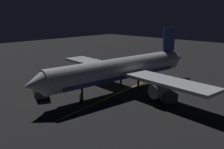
% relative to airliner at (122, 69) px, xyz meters
% --- Properties ---
extents(ground_plane, '(180.00, 180.00, 0.20)m').
position_rel_airliner_xyz_m(ground_plane, '(0.06, 0.59, -4.10)').
color(ground_plane, black).
extents(apron_guide_stripe, '(3.70, 23.61, 0.01)m').
position_rel_airliner_xyz_m(apron_guide_stripe, '(-1.14, 4.59, -4.00)').
color(apron_guide_stripe, gold).
rests_on(apron_guide_stripe, ground_plane).
extents(airliner, '(36.23, 37.12, 11.16)m').
position_rel_airliner_xyz_m(airliner, '(0.00, 0.00, 0.00)').
color(airliner, white).
rests_on(airliner, ground_plane).
extents(baggage_truck, '(6.25, 4.50, 2.47)m').
position_rel_airliner_xyz_m(baggage_truck, '(8.20, 12.15, -2.74)').
color(baggage_truck, gold).
rests_on(baggage_truck, ground_plane).
extents(catering_truck, '(6.25, 4.51, 2.43)m').
position_rel_airliner_xyz_m(catering_truck, '(-8.34, -0.52, -2.75)').
color(catering_truck, silver).
rests_on(catering_truck, ground_plane).
extents(ground_crew_worker, '(0.40, 0.40, 1.74)m').
position_rel_airliner_xyz_m(ground_crew_worker, '(-0.23, 10.06, -3.11)').
color(ground_crew_worker, black).
rests_on(ground_crew_worker, ground_plane).
extents(traffic_cone_near_left, '(0.50, 0.50, 0.55)m').
position_rel_airliner_xyz_m(traffic_cone_near_left, '(7.85, 8.69, -3.75)').
color(traffic_cone_near_left, '#EA590F').
rests_on(traffic_cone_near_left, ground_plane).
extents(traffic_cone_near_right, '(0.50, 0.50, 0.55)m').
position_rel_airliner_xyz_m(traffic_cone_near_right, '(-4.08, 4.33, -3.75)').
color(traffic_cone_near_right, '#EA590F').
rests_on(traffic_cone_near_right, ground_plane).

